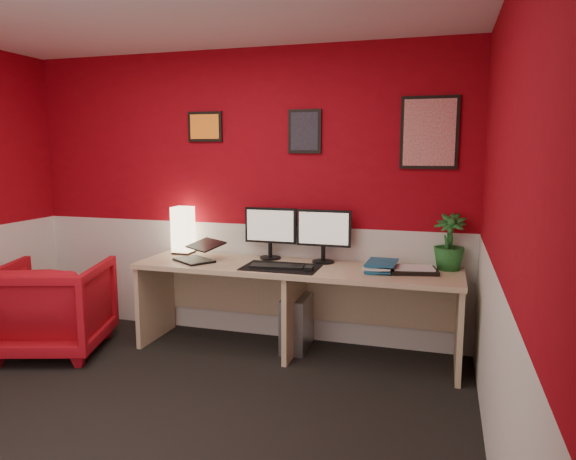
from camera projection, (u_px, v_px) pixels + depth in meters
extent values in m
cube|color=black|center=(134.00, 428.00, 3.11)|extent=(4.00, 3.50, 0.01)
cube|color=maroon|center=(240.00, 196.00, 4.58)|extent=(4.00, 0.01, 2.50)
cube|color=maroon|center=(508.00, 238.00, 2.36)|extent=(0.01, 3.50, 2.50)
cube|color=silver|center=(241.00, 279.00, 4.69)|extent=(4.00, 0.01, 1.00)
cube|color=silver|center=(497.00, 394.00, 2.47)|extent=(0.01, 3.50, 1.00)
cube|color=tan|center=(294.00, 310.00, 4.22)|extent=(2.60, 0.65, 0.73)
cube|color=#FFE5B2|center=(183.00, 231.00, 4.65)|extent=(0.16, 0.16, 0.40)
cube|color=black|center=(194.00, 248.00, 4.32)|extent=(0.40, 0.38, 0.22)
cube|color=black|center=(270.00, 225.00, 4.41)|extent=(0.45, 0.06, 0.58)
cube|color=black|center=(323.00, 228.00, 4.25)|extent=(0.45, 0.06, 0.58)
cube|color=black|center=(281.00, 267.00, 4.11)|extent=(0.60, 0.38, 0.01)
cube|color=black|center=(277.00, 266.00, 4.09)|extent=(0.43, 0.19, 0.02)
cube|color=black|center=(309.00, 268.00, 3.99)|extent=(0.07, 0.10, 0.03)
imported|color=#1C5A81|center=(365.00, 269.00, 3.99)|extent=(0.22, 0.28, 0.03)
imported|color=silver|center=(365.00, 265.00, 4.02)|extent=(0.22, 0.30, 0.02)
imported|color=#1C5A81|center=(367.00, 262.00, 4.00)|extent=(0.23, 0.31, 0.03)
cube|color=black|center=(413.00, 270.00, 3.94)|extent=(0.39, 0.31, 0.03)
imported|color=#19591E|center=(449.00, 242.00, 4.01)|extent=(0.30, 0.30, 0.44)
cube|color=#99999E|center=(297.00, 322.00, 4.37)|extent=(0.21, 0.46, 0.45)
imported|color=#B30D18|center=(54.00, 307.00, 4.27)|extent=(1.01, 1.03, 0.75)
cube|color=orange|center=(205.00, 127.00, 4.57)|extent=(0.32, 0.02, 0.26)
cube|color=black|center=(305.00, 131.00, 4.32)|extent=(0.28, 0.02, 0.36)
cube|color=red|center=(429.00, 133.00, 4.04)|extent=(0.44, 0.02, 0.56)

